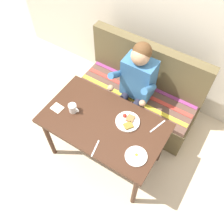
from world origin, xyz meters
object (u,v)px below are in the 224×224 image
object	(u,v)px
person	(135,83)
plate_eggs	(136,156)
coffee_mug	(73,108)
plate_breakfast	(128,122)
napkin	(57,108)
couch	(139,96)
knife	(158,126)
fork	(95,148)
table	(104,127)

from	to	relation	value
person	plate_eggs	world-z (taller)	person
coffee_mug	plate_breakfast	bearing A→B (deg)	18.32
plate_eggs	napkin	xyz separation A→B (m)	(-0.92, 0.04, -0.01)
plate_eggs	napkin	size ratio (longest dim) A/B	1.77
person	napkin	size ratio (longest dim) A/B	10.80
couch	coffee_mug	bearing A→B (deg)	-111.76
couch	person	distance (m)	0.45
coffee_mug	napkin	xyz separation A→B (m)	(-0.16, -0.06, -0.05)
person	knife	bearing A→B (deg)	-38.64
plate_breakfast	plate_eggs	world-z (taller)	plate_breakfast
napkin	plate_breakfast	bearing A→B (deg)	18.84
fork	knife	xyz separation A→B (m)	(0.37, 0.51, 0.00)
fork	knife	size ratio (longest dim) A/B	0.85
couch	napkin	size ratio (longest dim) A/B	12.83
person	fork	bearing A→B (deg)	-84.96
couch	plate_eggs	xyz separation A→B (m)	(0.44, -0.91, 0.41)
table	napkin	bearing A→B (deg)	-167.30
person	knife	xyz separation A→B (m)	(0.44, -0.35, -0.01)
plate_breakfast	fork	world-z (taller)	plate_breakfast
plate_eggs	knife	bearing A→B (deg)	86.93
person	fork	distance (m)	0.87
napkin	couch	bearing A→B (deg)	61.02
person	plate_breakfast	bearing A→B (deg)	-68.77
person	plate_breakfast	world-z (taller)	person
table	fork	size ratio (longest dim) A/B	7.06
plate_breakfast	plate_eggs	distance (m)	0.36
coffee_mug	knife	bearing A→B (deg)	19.98
person	plate_breakfast	distance (m)	0.50
couch	plate_breakfast	xyz separation A→B (m)	(0.20, -0.64, 0.41)
knife	napkin	bearing A→B (deg)	-142.18
person	knife	size ratio (longest dim) A/B	6.06
person	coffee_mug	world-z (taller)	person
coffee_mug	fork	bearing A→B (deg)	-28.36
napkin	knife	world-z (taller)	napkin
plate_breakfast	coffee_mug	world-z (taller)	coffee_mug
person	napkin	world-z (taller)	person
couch	knife	xyz separation A→B (m)	(0.46, -0.53, 0.40)
coffee_mug	napkin	size ratio (longest dim) A/B	1.05
table	couch	distance (m)	0.83
table	plate_breakfast	bearing A→B (deg)	32.08
coffee_mug	couch	bearing A→B (deg)	68.24
plate_eggs	coffee_mug	distance (m)	0.77
couch	knife	size ratio (longest dim) A/B	7.20
coffee_mug	fork	xyz separation A→B (m)	(0.42, -0.22, -0.05)
couch	plate_eggs	size ratio (longest dim) A/B	7.26
table	person	size ratio (longest dim) A/B	0.99
person	plate_breakfast	xyz separation A→B (m)	(0.18, -0.47, 0.00)
table	coffee_mug	bearing A→B (deg)	-171.34
fork	knife	bearing A→B (deg)	42.59
plate_breakfast	plate_eggs	bearing A→B (deg)	-48.29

